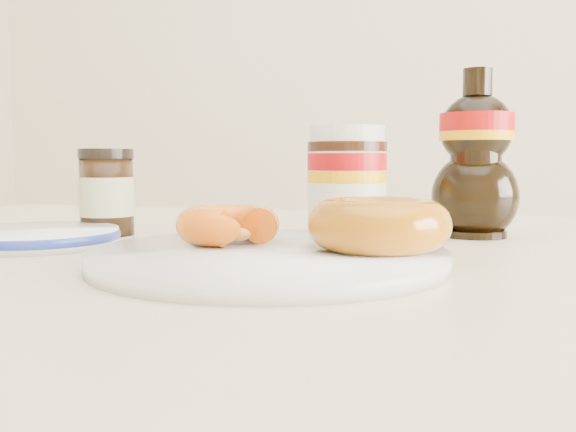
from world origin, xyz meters
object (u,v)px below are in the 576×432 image
(donut_bitten, at_px, (228,225))
(plate, at_px, (269,257))
(nutella_jar, at_px, (347,178))
(syrup_bottle, at_px, (476,154))
(dark_jar, at_px, (107,193))
(donut_whole, at_px, (379,224))
(blue_rim_saucer, at_px, (35,236))
(dining_table, at_px, (341,346))

(donut_bitten, bearing_deg, plate, -35.16)
(nutella_jar, height_order, syrup_bottle, syrup_bottle)
(donut_bitten, xyz_separation_m, dark_jar, (-0.19, 0.12, 0.02))
(plate, bearing_deg, dark_jar, 148.56)
(nutella_jar, height_order, dark_jar, nutella_jar)
(syrup_bottle, bearing_deg, donut_whole, -106.17)
(plate, relative_size, nutella_jar, 2.35)
(plate, relative_size, blue_rim_saucer, 1.72)
(syrup_bottle, relative_size, dark_jar, 1.89)
(nutella_jar, distance_m, dark_jar, 0.26)
(syrup_bottle, bearing_deg, donut_bitten, -130.84)
(plate, bearing_deg, syrup_bottle, 59.39)
(dining_table, height_order, nutella_jar, nutella_jar)
(donut_bitten, bearing_deg, dining_table, 30.78)
(dining_table, bearing_deg, dark_jar, 167.84)
(blue_rim_saucer, bearing_deg, donut_whole, -4.61)
(donut_bitten, xyz_separation_m, donut_whole, (0.13, -0.00, 0.00))
(blue_rim_saucer, bearing_deg, syrup_bottle, 26.32)
(donut_whole, distance_m, dark_jar, 0.34)
(dining_table, xyz_separation_m, blue_rim_saucer, (-0.29, -0.04, 0.09))
(plate, xyz_separation_m, donut_bitten, (-0.04, 0.03, 0.02))
(dining_table, relative_size, syrup_bottle, 7.89)
(dining_table, height_order, donut_whole, donut_whole)
(plate, relative_size, syrup_bottle, 1.55)
(donut_bitten, bearing_deg, syrup_bottle, 44.59)
(donut_bitten, height_order, blue_rim_saucer, donut_bitten)
(dining_table, distance_m, donut_bitten, 0.15)
(donut_whole, bearing_deg, nutella_jar, 109.70)
(dark_jar, xyz_separation_m, blue_rim_saucer, (-0.02, -0.10, -0.04))
(plate, height_order, donut_whole, donut_whole)
(plate, height_order, nutella_jar, nutella_jar)
(dining_table, height_order, syrup_bottle, syrup_bottle)
(nutella_jar, xyz_separation_m, dark_jar, (-0.25, -0.05, -0.02))
(plate, relative_size, donut_bitten, 3.21)
(donut_whole, relative_size, nutella_jar, 0.93)
(dining_table, relative_size, donut_whole, 12.81)
(donut_bitten, bearing_deg, donut_whole, -6.39)
(dining_table, height_order, plate, plate)
(donut_bitten, height_order, syrup_bottle, syrup_bottle)
(blue_rim_saucer, bearing_deg, dining_table, 6.99)
(plate, xyz_separation_m, dark_jar, (-0.24, 0.14, 0.04))
(dining_table, relative_size, dark_jar, 14.90)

